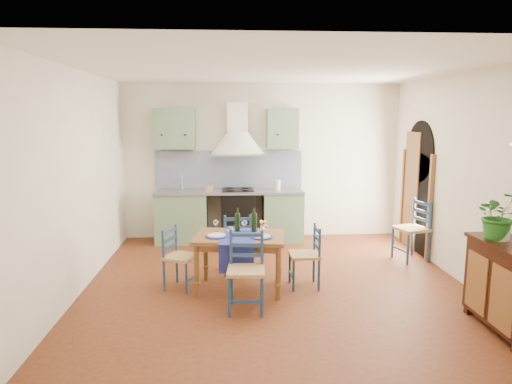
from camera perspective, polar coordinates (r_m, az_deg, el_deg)
floor at (r=6.24m, az=2.46°, el=-11.36°), size 5.00×5.00×0.00m
back_wall at (r=8.17m, az=-2.44°, el=1.24°), size 5.00×0.96×2.80m
right_wall at (r=6.88m, az=23.42°, el=1.35°), size 0.26×5.00×2.80m
left_wall at (r=6.15m, az=-21.30°, el=1.19°), size 0.04×5.00×2.80m
ceiling at (r=5.86m, az=2.66°, el=15.23°), size 5.00×5.00×0.01m
dining_table at (r=5.84m, az=-2.02°, el=-6.22°), size 1.22×0.94×1.04m
chair_near at (r=5.30m, az=-1.24°, el=-9.76°), size 0.46×0.46×0.91m
chair_far at (r=6.50m, az=-2.36°, el=-6.28°), size 0.42×0.42×0.88m
chair_left at (r=6.03m, az=-9.60°, el=-8.05°), size 0.49×0.49×0.80m
chair_right at (r=6.03m, az=6.33°, el=-7.88°), size 0.39×0.39×0.82m
chair_spare at (r=7.49m, az=19.03°, el=-4.41°), size 0.54×0.54×0.94m
sideboard at (r=5.44m, az=29.21°, el=-10.06°), size 0.50×1.05×0.94m
potted_plant at (r=5.41m, az=28.11°, el=-2.56°), size 0.52×0.47×0.51m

